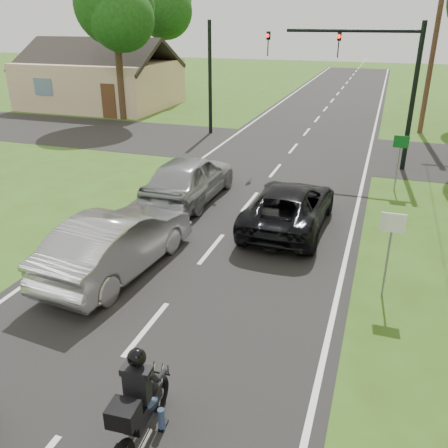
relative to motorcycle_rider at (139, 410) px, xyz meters
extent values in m
plane|color=#385517|center=(-1.31, 2.69, -0.69)|extent=(140.00, 140.00, 0.00)
cube|color=black|center=(-1.31, 12.69, -0.69)|extent=(8.00, 100.00, 0.01)
cube|color=black|center=(-1.31, 18.69, -0.69)|extent=(60.00, 7.00, 0.01)
torus|color=black|center=(-0.05, 0.76, -0.38)|extent=(0.17, 0.62, 0.62)
cube|color=black|center=(-0.01, 0.16, -0.10)|extent=(0.32, 0.90, 0.28)
sphere|color=black|center=(-0.03, 0.39, 0.06)|extent=(0.32, 0.32, 0.32)
cube|color=black|center=(0.01, -0.17, 0.06)|extent=(0.35, 0.53, 0.09)
cylinder|color=black|center=(-0.04, 0.58, 0.23)|extent=(0.58, 0.07, 0.03)
cube|color=black|center=(0.03, -0.45, 0.34)|extent=(0.43, 0.40, 0.30)
cube|color=black|center=(0.00, 0.02, 0.47)|extent=(0.39, 0.23, 0.56)
sphere|color=black|center=(-0.01, 0.09, 0.90)|extent=(0.28, 0.28, 0.28)
cylinder|color=navy|center=(-0.23, 0.31, -0.48)|extent=(0.12, 0.12, 0.42)
cylinder|color=navy|center=(0.18, 0.34, -0.48)|extent=(0.12, 0.12, 0.42)
imported|color=black|center=(0.45, 8.97, 0.01)|extent=(2.35, 4.99, 1.38)
imported|color=#A1A1A5|center=(-3.15, 4.75, 0.12)|extent=(2.15, 5.04, 1.61)
imported|color=#9A9DA2|center=(-3.42, 10.19, 0.16)|extent=(2.08, 4.96, 1.68)
cylinder|color=black|center=(3.89, 16.69, 2.31)|extent=(0.20, 0.20, 6.00)
cylinder|color=black|center=(1.19, 16.69, 4.91)|extent=(5.40, 0.14, 0.14)
imported|color=black|center=(0.69, 16.69, 4.36)|extent=(0.16, 0.36, 1.00)
imported|color=black|center=(-2.31, 16.69, 4.36)|extent=(0.16, 0.36, 1.00)
sphere|color=#FF0C07|center=(0.69, 16.51, 4.69)|extent=(0.16, 0.16, 0.16)
sphere|color=#FF0C07|center=(-2.31, 16.51, 4.69)|extent=(0.16, 0.16, 0.16)
cylinder|color=black|center=(-6.51, 20.69, 2.31)|extent=(0.20, 0.20, 6.00)
cylinder|color=brown|center=(4.89, 24.69, 4.31)|extent=(0.28, 0.28, 10.00)
cylinder|color=slate|center=(3.39, 5.69, 0.31)|extent=(0.05, 0.05, 2.00)
cube|color=silver|center=(3.39, 5.66, 1.21)|extent=(0.55, 0.04, 0.45)
cylinder|color=slate|center=(3.59, 13.69, 0.31)|extent=(0.05, 0.05, 2.00)
cube|color=#0C591E|center=(3.59, 13.66, 1.21)|extent=(0.55, 0.04, 0.45)
cylinder|color=#332316|center=(-13.31, 22.69, 2.39)|extent=(0.44, 0.44, 6.16)
sphere|color=#10390F|center=(-13.31, 22.69, 6.13)|extent=(4.80, 4.80, 4.80)
sphere|color=#10390F|center=(-12.51, 22.05, 5.36)|extent=(3.84, 3.84, 3.84)
cylinder|color=#332316|center=(-15.31, 32.69, 2.67)|extent=(0.44, 0.44, 6.72)
sphere|color=#10390F|center=(-14.41, 31.97, 5.91)|extent=(4.32, 4.32, 4.32)
cube|color=tan|center=(-17.31, 26.69, 0.91)|extent=(10.00, 8.00, 3.20)
cube|color=black|center=(-17.31, 24.69, 3.01)|extent=(10.20, 4.00, 2.29)
cube|color=black|center=(-17.31, 28.69, 3.01)|extent=(10.20, 4.00, 2.29)
camera|label=1|loc=(2.95, -4.69, 5.39)|focal=38.00mm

